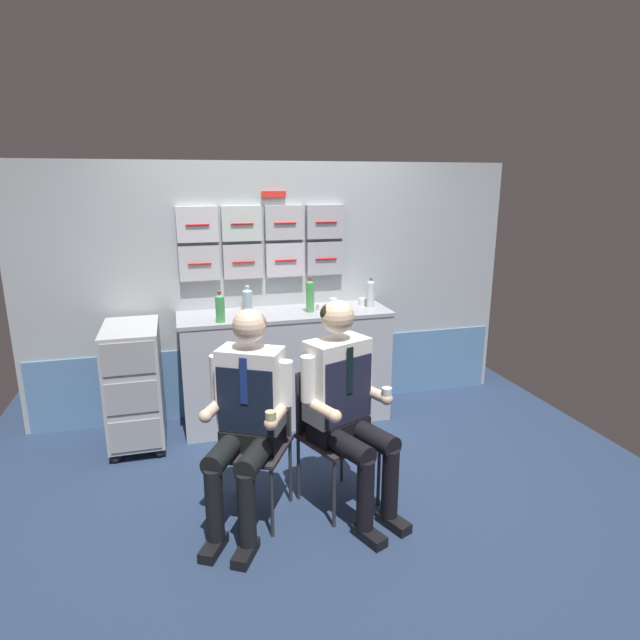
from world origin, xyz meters
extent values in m
cube|color=#243450|center=(0.00, 0.00, -0.02)|extent=(4.80, 4.80, 0.04)
cube|color=#AAB4B8|center=(0.00, 1.38, 1.07)|extent=(4.20, 0.06, 2.15)
cube|color=#5A84B2|center=(0.00, 1.34, 0.31)|extent=(4.12, 0.01, 0.61)
cube|color=#BABAC3|center=(-0.65, 1.32, 1.35)|extent=(0.33, 0.06, 0.28)
cylinder|color=red|center=(-0.65, 1.28, 1.35)|extent=(0.18, 0.01, 0.01)
cube|color=#BAB8BD|center=(-0.29, 1.32, 1.35)|extent=(0.33, 0.06, 0.28)
cylinder|color=red|center=(-0.29, 1.28, 1.35)|extent=(0.18, 0.01, 0.01)
cube|color=silver|center=(0.06, 1.32, 1.35)|extent=(0.33, 0.06, 0.28)
cylinder|color=red|center=(0.06, 1.28, 1.35)|extent=(0.18, 0.01, 0.01)
cube|color=#A7A8B4|center=(0.41, 1.32, 1.35)|extent=(0.33, 0.06, 0.28)
cylinder|color=red|center=(0.41, 1.28, 1.35)|extent=(0.18, 0.01, 0.01)
cube|color=silver|center=(-0.65, 1.32, 1.66)|extent=(0.33, 0.06, 0.28)
cylinder|color=red|center=(-0.65, 1.28, 1.66)|extent=(0.18, 0.01, 0.01)
cube|color=silver|center=(-0.29, 1.32, 1.66)|extent=(0.33, 0.06, 0.28)
cylinder|color=red|center=(-0.29, 1.28, 1.66)|extent=(0.18, 0.01, 0.01)
cube|color=#B4B7BC|center=(0.06, 1.32, 1.66)|extent=(0.33, 0.06, 0.28)
cylinder|color=red|center=(0.06, 1.28, 1.66)|extent=(0.18, 0.01, 0.01)
cube|color=#AAA9B3|center=(0.41, 1.32, 1.66)|extent=(0.33, 0.06, 0.28)
cylinder|color=red|center=(0.41, 1.28, 1.66)|extent=(0.18, 0.01, 0.01)
cube|color=red|center=(-0.02, 1.33, 1.89)|extent=(0.20, 0.02, 0.05)
cube|color=#ACAEB7|center=(0.01, 1.09, 0.46)|extent=(1.70, 0.52, 0.92)
cube|color=#9D9FA7|center=(0.01, 1.09, 0.93)|extent=(1.74, 0.53, 0.03)
sphere|color=black|center=(-1.35, 0.69, 0.04)|extent=(0.07, 0.07, 0.07)
sphere|color=black|center=(-1.04, 0.69, 0.04)|extent=(0.07, 0.07, 0.07)
sphere|color=black|center=(-1.35, 1.24, 0.04)|extent=(0.07, 0.07, 0.07)
sphere|color=black|center=(-1.04, 1.24, 0.04)|extent=(0.07, 0.07, 0.07)
cube|color=#AFB1B3|center=(-1.20, 0.97, 0.51)|extent=(0.40, 0.64, 0.88)
cube|color=#9A9D9E|center=(-1.20, 0.64, 0.22)|extent=(0.35, 0.01, 0.23)
cube|color=#9A9D9E|center=(-1.20, 0.64, 0.51)|extent=(0.35, 0.01, 0.23)
cube|color=#9A9D9E|center=(-1.20, 0.64, 0.80)|extent=(0.35, 0.01, 0.23)
cylinder|color=#28282D|center=(-1.20, 0.67, 0.93)|extent=(0.32, 0.02, 0.02)
cylinder|color=#2D2D33|center=(-0.71, -0.26, 0.22)|extent=(0.02, 0.02, 0.44)
cylinder|color=#2D2D33|center=(-0.40, -0.43, 0.22)|extent=(0.02, 0.02, 0.44)
cylinder|color=#2D2D33|center=(-0.54, 0.06, 0.22)|extent=(0.02, 0.02, 0.44)
cylinder|color=#2D2D33|center=(-0.22, -0.12, 0.22)|extent=(0.02, 0.02, 0.44)
cube|color=#282228|center=(-0.47, -0.19, 0.45)|extent=(0.54, 0.54, 0.02)
cube|color=#282228|center=(-0.37, -0.02, 0.66)|extent=(0.34, 0.20, 0.40)
cylinder|color=#2D2D33|center=(-0.54, 0.06, 0.66)|extent=(0.02, 0.02, 0.40)
cylinder|color=#2D2D33|center=(-0.22, -0.12, 0.66)|extent=(0.02, 0.02, 0.40)
cube|color=black|center=(-0.74, -0.48, 0.03)|extent=(0.19, 0.24, 0.06)
cube|color=black|center=(-0.57, -0.57, 0.03)|extent=(0.19, 0.24, 0.06)
cylinder|color=black|center=(-0.72, -0.45, 0.27)|extent=(0.10, 0.10, 0.43)
cylinder|color=black|center=(-0.55, -0.54, 0.27)|extent=(0.10, 0.10, 0.43)
cylinder|color=black|center=(-0.63, -0.29, 0.51)|extent=(0.30, 0.40, 0.13)
cylinder|color=black|center=(-0.47, -0.39, 0.51)|extent=(0.30, 0.40, 0.13)
cube|color=black|center=(-0.47, -0.19, 0.52)|extent=(0.40, 0.34, 0.12)
cube|color=white|center=(-0.46, -0.17, 0.82)|extent=(0.42, 0.35, 0.49)
cube|color=black|center=(-0.51, -0.26, 0.78)|extent=(0.30, 0.17, 0.39)
cube|color=navy|center=(-0.51, -0.27, 0.91)|extent=(0.04, 0.03, 0.27)
cylinder|color=white|center=(-0.64, -0.07, 0.87)|extent=(0.08, 0.08, 0.26)
cylinder|color=beige|center=(-0.68, -0.17, 0.72)|extent=(0.18, 0.25, 0.07)
sphere|color=beige|center=(-0.73, -0.27, 0.72)|extent=(0.08, 0.08, 0.08)
cylinder|color=white|center=(-0.27, -0.27, 0.87)|extent=(0.08, 0.08, 0.26)
cylinder|color=beige|center=(-0.34, -0.36, 0.72)|extent=(0.18, 0.25, 0.07)
sphere|color=beige|center=(-0.39, -0.46, 0.72)|extent=(0.08, 0.08, 0.08)
cylinder|color=tan|center=(-0.39, -0.46, 0.76)|extent=(0.06, 0.06, 0.06)
sphere|color=beige|center=(-0.46, -0.17, 1.20)|extent=(0.19, 0.19, 0.19)
ellipsoid|color=gray|center=(-0.45, -0.16, 1.22)|extent=(0.25, 0.24, 0.13)
cylinder|color=#2D2D33|center=(-0.03, -0.44, 0.22)|extent=(0.02, 0.02, 0.44)
cylinder|color=#2D2D33|center=(0.30, -0.30, 0.22)|extent=(0.02, 0.02, 0.44)
cylinder|color=#2D2D33|center=(-0.17, -0.11, 0.22)|extent=(0.02, 0.02, 0.44)
cylinder|color=#2D2D33|center=(0.17, 0.03, 0.22)|extent=(0.02, 0.02, 0.44)
cube|color=#282228|center=(0.07, -0.21, 0.45)|extent=(0.52, 0.52, 0.02)
cube|color=#282228|center=(0.00, -0.03, 0.66)|extent=(0.35, 0.17, 0.40)
cylinder|color=#2D2D33|center=(-0.17, -0.11, 0.66)|extent=(0.02, 0.02, 0.40)
cylinder|color=#2D2D33|center=(0.17, 0.03, 0.66)|extent=(0.02, 0.02, 0.40)
cube|color=black|center=(0.13, -0.61, 0.03)|extent=(0.17, 0.24, 0.06)
cube|color=black|center=(0.31, -0.54, 0.03)|extent=(0.17, 0.24, 0.06)
cylinder|color=black|center=(0.11, -0.58, 0.27)|extent=(0.10, 0.10, 0.43)
cylinder|color=black|center=(0.30, -0.50, 0.27)|extent=(0.10, 0.10, 0.43)
cylinder|color=black|center=(0.05, -0.41, 0.51)|extent=(0.27, 0.42, 0.13)
cylinder|color=black|center=(0.23, -0.34, 0.51)|extent=(0.27, 0.42, 0.13)
cube|color=black|center=(0.07, -0.21, 0.52)|extent=(0.41, 0.32, 0.12)
cube|color=white|center=(0.06, -0.19, 0.83)|extent=(0.43, 0.34, 0.50)
cube|color=#1C1F35|center=(0.10, -0.29, 0.79)|extent=(0.33, 0.14, 0.40)
cube|color=black|center=(0.11, -0.30, 0.92)|extent=(0.04, 0.02, 0.28)
cylinder|color=white|center=(-0.14, -0.27, 0.89)|extent=(0.08, 0.08, 0.27)
cylinder|color=beige|center=(-0.08, -0.37, 0.73)|extent=(0.16, 0.26, 0.07)
sphere|color=beige|center=(-0.04, -0.47, 0.73)|extent=(0.08, 0.08, 0.08)
cylinder|color=white|center=(0.26, -0.10, 0.89)|extent=(0.08, 0.08, 0.27)
cylinder|color=beige|center=(0.29, -0.22, 0.73)|extent=(0.16, 0.26, 0.07)
sphere|color=beige|center=(0.33, -0.32, 0.73)|extent=(0.08, 0.08, 0.08)
cylinder|color=white|center=(0.33, -0.32, 0.77)|extent=(0.06, 0.06, 0.06)
sphere|color=beige|center=(0.06, -0.19, 1.22)|extent=(0.20, 0.20, 0.20)
ellipsoid|color=black|center=(0.06, -0.17, 1.24)|extent=(0.25, 0.24, 0.14)
cylinder|color=silver|center=(0.75, 1.08, 1.05)|extent=(0.06, 0.06, 0.21)
cone|color=silver|center=(0.75, 1.08, 1.17)|extent=(0.06, 0.06, 0.02)
cylinder|color=blue|center=(0.75, 1.08, 1.19)|extent=(0.03, 0.03, 0.02)
cylinder|color=#48A155|center=(-0.53, 0.91, 1.05)|extent=(0.07, 0.07, 0.20)
cone|color=#48A155|center=(-0.53, 0.91, 1.16)|extent=(0.07, 0.07, 0.02)
cylinder|color=red|center=(-0.53, 0.91, 1.18)|extent=(0.03, 0.03, 0.02)
cylinder|color=silver|center=(-0.32, 0.92, 1.06)|extent=(0.08, 0.08, 0.23)
cone|color=silver|center=(-0.32, 0.92, 1.19)|extent=(0.08, 0.08, 0.02)
cylinder|color=silver|center=(-0.32, 0.92, 1.21)|extent=(0.03, 0.03, 0.02)
cylinder|color=#49A153|center=(0.21, 1.05, 1.07)|extent=(0.07, 0.07, 0.24)
cone|color=#49A153|center=(0.21, 1.05, 1.20)|extent=(0.07, 0.07, 0.02)
cylinder|color=red|center=(0.21, 1.05, 1.23)|extent=(0.03, 0.03, 0.02)
cylinder|color=white|center=(0.30, 1.08, 0.97)|extent=(0.06, 0.06, 0.06)
cylinder|color=#382114|center=(0.30, 1.08, 1.00)|extent=(0.05, 0.05, 0.01)
cylinder|color=white|center=(0.71, 1.17, 0.98)|extent=(0.07, 0.07, 0.06)
cylinder|color=#382114|center=(0.71, 1.17, 1.00)|extent=(0.06, 0.06, 0.01)
cylinder|color=tan|center=(-0.29, 1.26, 0.99)|extent=(0.07, 0.07, 0.08)
cylinder|color=#382114|center=(-0.29, 1.26, 1.02)|extent=(0.06, 0.06, 0.01)
cylinder|color=silver|center=(0.46, 1.23, 0.98)|extent=(0.07, 0.07, 0.06)
cylinder|color=#382114|center=(0.46, 1.23, 1.00)|extent=(0.06, 0.06, 0.01)
camera|label=1|loc=(-0.83, -3.06, 1.99)|focal=29.78mm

